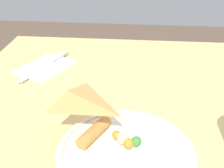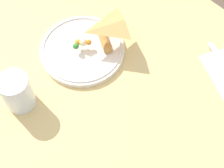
{
  "view_description": "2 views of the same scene",
  "coord_description": "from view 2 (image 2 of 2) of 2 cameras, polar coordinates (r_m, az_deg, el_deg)",
  "views": [
    {
      "loc": [
        0.48,
        0.02,
        1.11
      ],
      "look_at": [
        -0.03,
        -0.03,
        0.82
      ],
      "focal_mm": 45.0,
      "sensor_mm": 36.0,
      "label": 1
    },
    {
      "loc": [
        -0.38,
        0.35,
        1.58
      ],
      "look_at": [
        -0.05,
        0.03,
        0.78
      ],
      "focal_mm": 55.0,
      "sensor_mm": 36.0,
      "label": 2
    }
  ],
  "objects": [
    {
      "name": "ground_plane",
      "position": [
        1.66,
        -0.47,
        -11.59
      ],
      "size": [
        6.0,
        6.0,
        0.0
      ],
      "primitive_type": "plane",
      "color": "brown"
    },
    {
      "name": "dining_table",
      "position": [
        1.08,
        -0.7,
        -1.07
      ],
      "size": [
        0.99,
        0.87,
        0.74
      ],
      "color": "#DBB770",
      "rests_on": "ground_plane"
    },
    {
      "name": "plate_pizza",
      "position": [
        1.02,
        -4.82,
        5.86
      ],
      "size": [
        0.25,
        0.25,
        0.05
      ],
      "color": "silver",
      "rests_on": "dining_table"
    },
    {
      "name": "milk_glass",
      "position": [
        0.93,
        -15.44,
        -1.45
      ],
      "size": [
        0.08,
        0.08,
        0.11
      ],
      "color": "white",
      "rests_on": "dining_table"
    }
  ]
}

